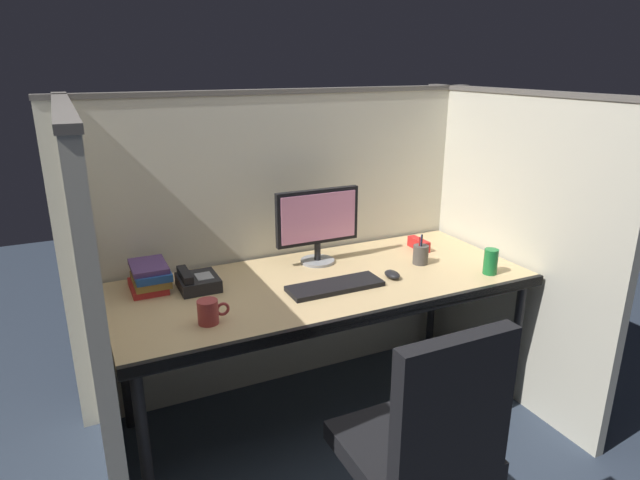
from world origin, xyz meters
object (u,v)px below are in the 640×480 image
at_px(pen_cup, 421,254).
at_px(desk_phone, 197,281).
at_px(book_stack, 150,277).
at_px(coffee_mug, 209,312).
at_px(desk, 326,291).
at_px(red_stapler, 419,244).
at_px(soda_can, 491,262).
at_px(monitor_center, 318,221).
at_px(keyboard_main, 335,286).
at_px(computer_mouse, 392,275).

distance_m(pen_cup, desk_phone, 1.09).
xyz_separation_m(book_stack, coffee_mug, (0.15, -0.43, -0.01)).
distance_m(desk, book_stack, 0.79).
bearing_deg(red_stapler, desk, -163.82).
height_order(red_stapler, soda_can, soda_can).
height_order(monitor_center, keyboard_main, monitor_center).
height_order(keyboard_main, red_stapler, red_stapler).
distance_m(desk, coffee_mug, 0.63).
bearing_deg(keyboard_main, desk_phone, 154.70).
distance_m(computer_mouse, soda_can, 0.48).
xyz_separation_m(monitor_center, red_stapler, (0.58, -0.05, -0.19)).
distance_m(monitor_center, book_stack, 0.83).
relative_size(desk, book_stack, 8.45).
distance_m(desk_phone, coffee_mug, 0.35).
distance_m(pen_cup, soda_can, 0.33).
bearing_deg(red_stapler, desk_phone, -179.09).
bearing_deg(computer_mouse, monitor_center, 123.98).
distance_m(monitor_center, keyboard_main, 0.39).
relative_size(monitor_center, red_stapler, 2.87).
bearing_deg(desk, soda_can, -18.73).
bearing_deg(coffee_mug, desk, 17.34).
distance_m(red_stapler, coffee_mug, 1.29).
height_order(desk, keyboard_main, keyboard_main).
distance_m(book_stack, soda_can, 1.57).
height_order(keyboard_main, computer_mouse, computer_mouse).
height_order(coffee_mug, soda_can, soda_can).
height_order(desk, desk_phone, desk_phone).
height_order(pen_cup, red_stapler, pen_cup).
bearing_deg(desk_phone, monitor_center, 6.15).
relative_size(desk, coffee_mug, 15.08).
relative_size(desk, keyboard_main, 4.42).
bearing_deg(keyboard_main, coffee_mug, -171.31).
height_order(desk, coffee_mug, coffee_mug).
distance_m(keyboard_main, pen_cup, 0.53).
bearing_deg(computer_mouse, red_stapler, 39.27).
relative_size(red_stapler, soda_can, 1.23).
bearing_deg(soda_can, desk_phone, 162.04).
bearing_deg(pen_cup, keyboard_main, -169.77).
xyz_separation_m(keyboard_main, desk_phone, (-0.55, 0.26, 0.02)).
distance_m(desk, computer_mouse, 0.32).
height_order(pen_cup, desk_phone, pen_cup).
xyz_separation_m(red_stapler, soda_can, (0.10, -0.44, 0.03)).
relative_size(pen_cup, desk_phone, 0.82).
xyz_separation_m(desk, book_stack, (-0.74, 0.25, 0.11)).
bearing_deg(desk_phone, pen_cup, -8.84).
relative_size(computer_mouse, book_stack, 0.43).
bearing_deg(desk, keyboard_main, -89.31).
relative_size(monitor_center, pen_cup, 2.75).
bearing_deg(computer_mouse, keyboard_main, 178.88).
bearing_deg(coffee_mug, red_stapler, 16.74).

